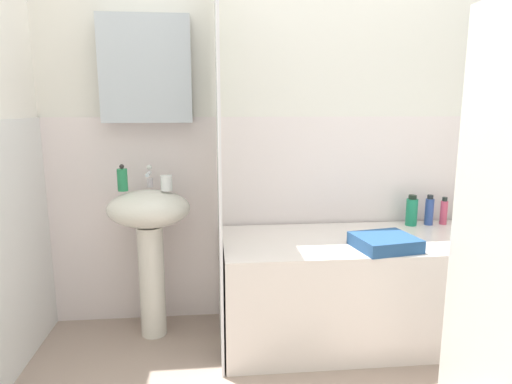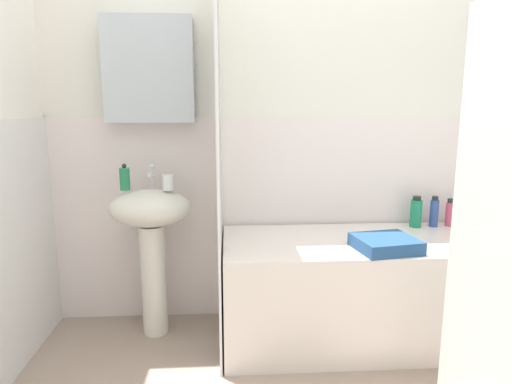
{
  "view_description": "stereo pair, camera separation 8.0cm",
  "coord_description": "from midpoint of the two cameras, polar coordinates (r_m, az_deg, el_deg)",
  "views": [
    {
      "loc": [
        -0.6,
        -1.32,
        1.26
      ],
      "look_at": [
        -0.39,
        0.84,
        0.84
      ],
      "focal_mm": 31.14,
      "sensor_mm": 36.0,
      "label": 1
    },
    {
      "loc": [
        -0.52,
        -1.33,
        1.26
      ],
      "look_at": [
        -0.39,
        0.84,
        0.84
      ],
      "focal_mm": 31.14,
      "sensor_mm": 36.0,
      "label": 2
    }
  ],
  "objects": [
    {
      "name": "wall_back_tiled",
      "position": [
        2.64,
        5.38,
        8.27
      ],
      "size": [
        3.6,
        0.18,
        2.4
      ],
      "color": "silver",
      "rests_on": "ground_plane"
    },
    {
      "name": "sink",
      "position": [
        2.47,
        -14.41,
        -4.79
      ],
      "size": [
        0.44,
        0.34,
        0.82
      ],
      "color": "silver",
      "rests_on": "ground_plane"
    },
    {
      "name": "faucet",
      "position": [
        2.49,
        -14.43,
        1.93
      ],
      "size": [
        0.03,
        0.12,
        0.12
      ],
      "color": "silver",
      "rests_on": "sink"
    },
    {
      "name": "soap_dispenser",
      "position": [
        2.44,
        -17.69,
        1.56
      ],
      "size": [
        0.05,
        0.05,
        0.14
      ],
      "color": "#24804D",
      "rests_on": "sink"
    },
    {
      "name": "toothbrush_cup",
      "position": [
        2.39,
        -12.37,
        1.13
      ],
      "size": [
        0.06,
        0.06,
        0.08
      ],
      "primitive_type": "cylinder",
      "color": "white",
      "rests_on": "sink"
    },
    {
      "name": "bathtub",
      "position": [
        2.55,
        12.75,
        -11.87
      ],
      "size": [
        1.53,
        0.64,
        0.56
      ],
      "primitive_type": "cube",
      "color": "silver",
      "rests_on": "ground_plane"
    },
    {
      "name": "shower_curtain",
      "position": [
        2.24,
        -5.83,
        4.25
      ],
      "size": [
        0.01,
        0.64,
        2.0
      ],
      "color": "white",
      "rests_on": "ground_plane"
    },
    {
      "name": "body_wash_bottle",
      "position": [
        2.91,
        24.09,
        -2.22
      ],
      "size": [
        0.07,
        0.07,
        0.17
      ],
      "color": "white",
      "rests_on": "bathtub"
    },
    {
      "name": "lotion_bottle",
      "position": [
        2.86,
        22.24,
        -2.35
      ],
      "size": [
        0.04,
        0.04,
        0.16
      ],
      "color": "#CE4867",
      "rests_on": "bathtub"
    },
    {
      "name": "conditioner_bottle",
      "position": [
        2.82,
        20.61,
        -2.28
      ],
      "size": [
        0.05,
        0.05,
        0.18
      ],
      "color": "#314B98",
      "rests_on": "bathtub"
    },
    {
      "name": "shampoo_bottle",
      "position": [
        2.77,
        18.59,
        -2.35
      ],
      "size": [
        0.07,
        0.07,
        0.18
      ],
      "color": "#1D825B",
      "rests_on": "bathtub"
    },
    {
      "name": "towel_folded",
      "position": [
        2.29,
        15.25,
        -6.26
      ],
      "size": [
        0.32,
        0.3,
        0.06
      ],
      "primitive_type": "cube",
      "rotation": [
        0.0,
        0.0,
        0.18
      ],
      "color": "navy",
      "rests_on": "bathtub"
    }
  ]
}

